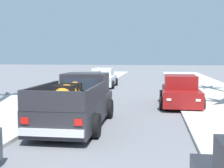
# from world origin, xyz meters

# --- Properties ---
(sidewalk_left) EXTENTS (4.93, 60.00, 0.12)m
(sidewalk_left) POSITION_xyz_m (-5.05, 12.00, 0.06)
(sidewalk_left) COLOR beige
(sidewalk_left) RESTS_ON ground
(curb_left) EXTENTS (0.16, 60.00, 0.10)m
(curb_left) POSITION_xyz_m (-3.98, 12.00, 0.05)
(curb_left) COLOR silver
(curb_left) RESTS_ON ground
(curb_right) EXTENTS (0.16, 60.00, 0.10)m
(curb_right) POSITION_xyz_m (3.98, 12.00, 0.05)
(curb_right) COLOR silver
(curb_right) RESTS_ON ground
(pickup_truck) EXTENTS (2.26, 5.23, 1.80)m
(pickup_truck) POSITION_xyz_m (-1.33, 7.16, 0.81)
(pickup_truck) COLOR #28282D
(pickup_truck) RESTS_ON ground
(car_right_near) EXTENTS (2.07, 4.28, 1.54)m
(car_right_near) POSITION_xyz_m (2.70, 12.00, 0.71)
(car_right_near) COLOR maroon
(car_right_near) RESTS_ON ground
(car_left_mid) EXTENTS (2.08, 4.28, 1.54)m
(car_left_mid) POSITION_xyz_m (-2.75, 14.48, 0.71)
(car_left_mid) COLOR slate
(car_left_mid) RESTS_ON ground
(car_right_mid) EXTENTS (2.11, 4.30, 1.54)m
(car_right_mid) POSITION_xyz_m (-2.68, 20.32, 0.71)
(car_right_mid) COLOR silver
(car_right_mid) RESTS_ON ground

